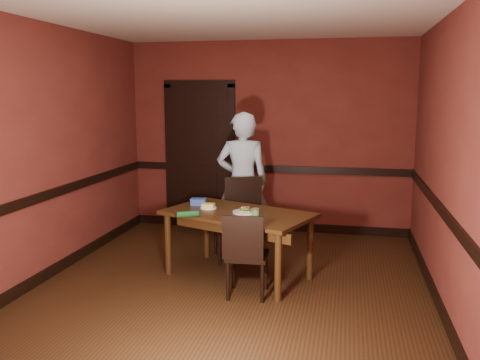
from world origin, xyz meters
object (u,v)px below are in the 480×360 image
at_px(sauce_jar, 256,213).
at_px(food_tub, 198,202).
at_px(sandwich_plate, 245,211).
at_px(cheese_saucer, 208,206).
at_px(dining_table, 238,245).
at_px(chair_far, 234,220).
at_px(chair_near, 247,254).
at_px(person, 242,182).

bearing_deg(sauce_jar, food_tub, 150.05).
height_order(sandwich_plate, cheese_saucer, sandwich_plate).
distance_m(dining_table, cheese_saucer, 0.53).
distance_m(chair_far, sauce_jar, 0.88).
relative_size(chair_near, cheese_saucer, 4.73).
height_order(dining_table, food_tub, food_tub).
bearing_deg(dining_table, chair_far, 128.41).
bearing_deg(cheese_saucer, chair_near, -46.42).
distance_m(sandwich_plate, sauce_jar, 0.20).
relative_size(sandwich_plate, sauce_jar, 3.01).
xyz_separation_m(chair_far, food_tub, (-0.34, -0.32, 0.27)).
bearing_deg(chair_near, food_tub, -49.12).
bearing_deg(food_tub, person, 57.03).
height_order(dining_table, sandwich_plate, sandwich_plate).
distance_m(dining_table, food_tub, 0.69).
bearing_deg(cheese_saucer, person, 77.22).
xyz_separation_m(dining_table, food_tub, (-0.51, 0.25, 0.40)).
bearing_deg(chair_far, chair_near, -91.48).
distance_m(cheese_saucer, food_tub, 0.22).
relative_size(dining_table, sauce_jar, 17.39).
xyz_separation_m(dining_table, person, (-0.16, 0.98, 0.51)).
distance_m(sandwich_plate, food_tub, 0.66).
distance_m(chair_far, cheese_saucer, 0.56).
distance_m(person, sandwich_plate, 1.04).
distance_m(chair_far, sandwich_plate, 0.69).
height_order(chair_far, food_tub, chair_far).
height_order(chair_near, person, person).
xyz_separation_m(dining_table, sauce_jar, (0.22, -0.17, 0.40)).
bearing_deg(cheese_saucer, sandwich_plate, -15.94).
bearing_deg(sauce_jar, dining_table, 141.86).
xyz_separation_m(chair_near, food_tub, (-0.71, 0.73, 0.34)).
height_order(sauce_jar, cheese_saucer, sauce_jar).
xyz_separation_m(cheese_saucer, food_tub, (-0.16, 0.15, 0.02)).
height_order(chair_far, person, person).
bearing_deg(chair_near, dining_table, -70.91).
bearing_deg(sandwich_plate, cheese_saucer, 164.06).
xyz_separation_m(chair_far, sandwich_plate, (0.26, -0.59, 0.25)).
bearing_deg(person, food_tub, 50.10).
distance_m(dining_table, person, 1.11).
relative_size(person, cheese_saucer, 9.82).
distance_m(dining_table, chair_near, 0.52).
relative_size(person, sauce_jar, 19.78).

